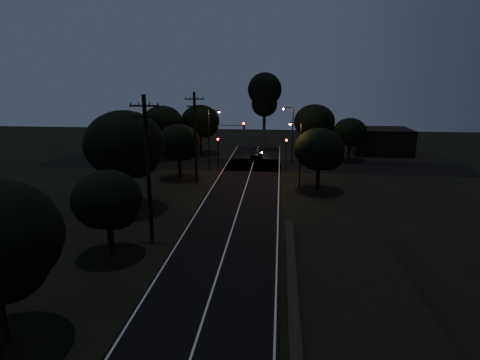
{
  "coord_description": "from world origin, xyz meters",
  "views": [
    {
      "loc": [
        3.76,
        -13.27,
        12.36
      ],
      "look_at": [
        0.0,
        24.0,
        2.5
      ],
      "focal_mm": 30.0,
      "sensor_mm": 36.0,
      "label": 1
    }
  ],
  "objects_px": {
    "car": "(256,155)",
    "tall_pine": "(265,94)",
    "signal_left": "(218,147)",
    "signal_right": "(286,148)",
    "utility_pole_mid": "(148,167)",
    "streetlight_a": "(210,136)",
    "streetlight_c": "(299,151)",
    "streetlight_b": "(291,131)",
    "utility_pole_far": "(195,136)",
    "signal_mast": "(230,136)"
  },
  "relations": [
    {
      "from": "utility_pole_mid",
      "to": "streetlight_b",
      "type": "xyz_separation_m",
      "value": [
        11.31,
        29.0,
        -1.1
      ]
    },
    {
      "from": "utility_pole_far",
      "to": "streetlight_a",
      "type": "relative_size",
      "value": 1.31
    },
    {
      "from": "streetlight_b",
      "to": "car",
      "type": "height_order",
      "value": "streetlight_b"
    },
    {
      "from": "streetlight_a",
      "to": "streetlight_b",
      "type": "bearing_deg",
      "value": 29.48
    },
    {
      "from": "signal_right",
      "to": "car",
      "type": "bearing_deg",
      "value": 125.84
    },
    {
      "from": "utility_pole_far",
      "to": "signal_left",
      "type": "distance_m",
      "value": 8.53
    },
    {
      "from": "tall_pine",
      "to": "signal_left",
      "type": "distance_m",
      "value": 17.24
    },
    {
      "from": "utility_pole_far",
      "to": "streetlight_b",
      "type": "bearing_deg",
      "value": 46.7
    },
    {
      "from": "streetlight_b",
      "to": "signal_left",
      "type": "bearing_deg",
      "value": -157.95
    },
    {
      "from": "signal_right",
      "to": "streetlight_b",
      "type": "xyz_separation_m",
      "value": [
        0.71,
        4.01,
        1.8
      ]
    },
    {
      "from": "car",
      "to": "tall_pine",
      "type": "bearing_deg",
      "value": -89.64
    },
    {
      "from": "utility_pole_far",
      "to": "car",
      "type": "relative_size",
      "value": 2.77
    },
    {
      "from": "signal_right",
      "to": "signal_left",
      "type": "bearing_deg",
      "value": 180.0
    },
    {
      "from": "streetlight_a",
      "to": "car",
      "type": "height_order",
      "value": "streetlight_a"
    },
    {
      "from": "utility_pole_mid",
      "to": "signal_mast",
      "type": "relative_size",
      "value": 1.76
    },
    {
      "from": "signal_mast",
      "to": "streetlight_a",
      "type": "bearing_deg",
      "value": -140.23
    },
    {
      "from": "streetlight_c",
      "to": "streetlight_b",
      "type": "bearing_deg",
      "value": 92.14
    },
    {
      "from": "tall_pine",
      "to": "car",
      "type": "height_order",
      "value": "tall_pine"
    },
    {
      "from": "signal_mast",
      "to": "tall_pine",
      "type": "bearing_deg",
      "value": 75.38
    },
    {
      "from": "streetlight_c",
      "to": "car",
      "type": "bearing_deg",
      "value": 109.2
    },
    {
      "from": "tall_pine",
      "to": "streetlight_c",
      "type": "distance_m",
      "value": 25.92
    },
    {
      "from": "car",
      "to": "streetlight_b",
      "type": "bearing_deg",
      "value": 163.46
    },
    {
      "from": "streetlight_c",
      "to": "signal_right",
      "type": "bearing_deg",
      "value": 97.02
    },
    {
      "from": "signal_right",
      "to": "car",
      "type": "distance_m",
      "value": 7.73
    },
    {
      "from": "signal_mast",
      "to": "streetlight_c",
      "type": "xyz_separation_m",
      "value": [
        8.74,
        -9.99,
        0.01
      ]
    },
    {
      "from": "streetlight_a",
      "to": "streetlight_c",
      "type": "relative_size",
      "value": 1.07
    },
    {
      "from": "utility_pole_mid",
      "to": "streetlight_b",
      "type": "relative_size",
      "value": 1.38
    },
    {
      "from": "streetlight_a",
      "to": "streetlight_b",
      "type": "height_order",
      "value": "same"
    },
    {
      "from": "signal_left",
      "to": "signal_mast",
      "type": "distance_m",
      "value": 2.26
    },
    {
      "from": "signal_left",
      "to": "signal_right",
      "type": "relative_size",
      "value": 1.0
    },
    {
      "from": "signal_right",
      "to": "streetlight_c",
      "type": "distance_m",
      "value": 10.18
    },
    {
      "from": "signal_right",
      "to": "car",
      "type": "relative_size",
      "value": 1.08
    },
    {
      "from": "utility_pole_far",
      "to": "utility_pole_mid",
      "type": "bearing_deg",
      "value": -90.0
    },
    {
      "from": "utility_pole_mid",
      "to": "streetlight_a",
      "type": "bearing_deg",
      "value": 88.27
    },
    {
      "from": "utility_pole_mid",
      "to": "signal_mast",
      "type": "xyz_separation_m",
      "value": [
        3.09,
        24.99,
        -1.4
      ]
    },
    {
      "from": "utility_pole_mid",
      "to": "signal_mast",
      "type": "bearing_deg",
      "value": 82.96
    },
    {
      "from": "signal_right",
      "to": "car",
      "type": "height_order",
      "value": "signal_right"
    },
    {
      "from": "utility_pole_mid",
      "to": "car",
      "type": "height_order",
      "value": "utility_pole_mid"
    },
    {
      "from": "signal_left",
      "to": "streetlight_b",
      "type": "height_order",
      "value": "streetlight_b"
    },
    {
      "from": "utility_pole_mid",
      "to": "tall_pine",
      "type": "xyz_separation_m",
      "value": [
        7.0,
        40.0,
        3.45
      ]
    },
    {
      "from": "tall_pine",
      "to": "streetlight_b",
      "type": "relative_size",
      "value": 1.6
    },
    {
      "from": "utility_pole_far",
      "to": "signal_mast",
      "type": "xyz_separation_m",
      "value": [
        3.09,
        7.99,
        -1.15
      ]
    },
    {
      "from": "signal_left",
      "to": "signal_mast",
      "type": "height_order",
      "value": "signal_mast"
    },
    {
      "from": "car",
      "to": "utility_pole_mid",
      "type": "bearing_deg",
      "value": 83.66
    },
    {
      "from": "signal_mast",
      "to": "car",
      "type": "height_order",
      "value": "signal_mast"
    },
    {
      "from": "streetlight_b",
      "to": "car",
      "type": "bearing_deg",
      "value": 158.39
    },
    {
      "from": "utility_pole_far",
      "to": "streetlight_a",
      "type": "bearing_deg",
      "value": 83.41
    },
    {
      "from": "signal_right",
      "to": "utility_pole_far",
      "type": "bearing_deg",
      "value": -143.0
    },
    {
      "from": "car",
      "to": "signal_left",
      "type": "bearing_deg",
      "value": 56.13
    },
    {
      "from": "signal_left",
      "to": "streetlight_c",
      "type": "xyz_separation_m",
      "value": [
        10.43,
        -9.99,
        1.51
      ]
    }
  ]
}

